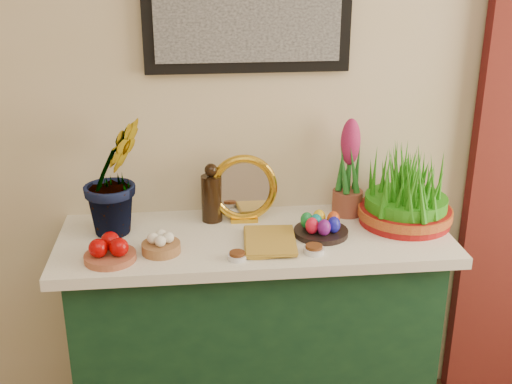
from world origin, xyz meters
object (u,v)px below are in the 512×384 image
book (244,241)px  mirror (244,189)px  wheatgrass_sabzeh (407,191)px  hyacinth_green (113,158)px  sideboard (255,343)px

book → mirror: bearing=89.5°
wheatgrass_sabzeh → book: bearing=-168.0°
hyacinth_green → book: (0.44, -0.17, -0.26)m
book → sideboard: bearing=67.7°
hyacinth_green → wheatgrass_sabzeh: hyacinth_green is taller
hyacinth_green → mirror: bearing=-29.5°
hyacinth_green → book: hyacinth_green is taller
hyacinth_green → mirror: size_ratio=2.17×
book → wheatgrass_sabzeh: size_ratio=0.68×
mirror → hyacinth_green: bearing=-172.9°
hyacinth_green → wheatgrass_sabzeh: 1.07m
sideboard → wheatgrass_sabzeh: (0.57, 0.04, 0.59)m
sideboard → book: book is taller
sideboard → mirror: size_ratio=5.08×
sideboard → wheatgrass_sabzeh: bearing=3.9°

